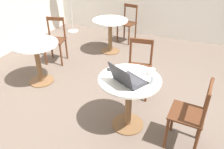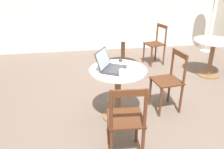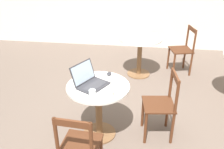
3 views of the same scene
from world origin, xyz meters
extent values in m
plane|color=#66564C|center=(0.00, 0.00, 0.00)|extent=(16.00, 16.00, 0.00)
cylinder|color=brown|center=(-0.26, -0.03, 0.01)|extent=(0.43, 0.43, 0.02)
cylinder|color=brown|center=(-0.26, -0.03, 0.36)|extent=(0.09, 0.09, 0.69)
cylinder|color=silver|center=(-0.26, -0.03, 0.72)|extent=(0.76, 0.76, 0.03)
cylinder|color=brown|center=(0.19, 1.75, 0.01)|extent=(0.43, 0.43, 0.02)
cylinder|color=brown|center=(0.19, 1.75, 0.36)|extent=(0.09, 0.09, 0.69)
cylinder|color=silver|center=(0.19, 1.75, 0.72)|extent=(0.76, 0.76, 0.03)
cylinder|color=#562D19|center=(-0.47, -0.57, 0.23)|extent=(0.04, 0.04, 0.46)
cube|color=#492715|center=(-0.32, -0.75, 0.47)|extent=(0.41, 0.41, 0.02)
cylinder|color=#562D19|center=(-0.49, -0.90, 0.69)|extent=(0.04, 0.04, 0.42)
cylinder|color=#562D19|center=(-0.17, -0.92, 0.69)|extent=(0.04, 0.04, 0.42)
cube|color=#562D19|center=(-0.33, -0.91, 0.86)|extent=(0.36, 0.05, 0.07)
cylinder|color=#562D19|center=(0.33, -0.13, 0.23)|extent=(0.04, 0.04, 0.46)
cylinder|color=#562D19|center=(0.29, 0.20, 0.23)|extent=(0.04, 0.04, 0.46)
cylinder|color=#562D19|center=(0.66, -0.09, 0.23)|extent=(0.04, 0.04, 0.46)
cylinder|color=#562D19|center=(0.62, 0.24, 0.23)|extent=(0.04, 0.04, 0.46)
cube|color=#492715|center=(0.48, 0.06, 0.47)|extent=(0.42, 0.42, 0.02)
cylinder|color=#562D19|center=(0.66, -0.09, 0.69)|extent=(0.04, 0.04, 0.42)
cylinder|color=#562D19|center=(0.62, 0.24, 0.69)|extent=(0.04, 0.04, 0.42)
cube|color=#562D19|center=(0.64, 0.08, 0.86)|extent=(0.07, 0.36, 0.07)
cylinder|color=#562D19|center=(0.83, 1.74, 0.23)|extent=(0.04, 0.04, 0.46)
cylinder|color=#562D19|center=(0.75, 2.06, 0.23)|extent=(0.04, 0.04, 0.46)
cylinder|color=#562D19|center=(1.15, 1.82, 0.23)|extent=(0.04, 0.04, 0.46)
cylinder|color=#562D19|center=(1.07, 2.14, 0.23)|extent=(0.04, 0.04, 0.46)
cube|color=#492715|center=(0.95, 1.94, 0.47)|extent=(0.46, 0.46, 0.02)
cylinder|color=#562D19|center=(1.15, 1.82, 0.69)|extent=(0.04, 0.04, 0.42)
cylinder|color=#562D19|center=(1.07, 2.14, 0.69)|extent=(0.04, 0.04, 0.42)
cube|color=#562D19|center=(1.11, 1.98, 0.86)|extent=(0.11, 0.36, 0.07)
cube|color=#2D2D33|center=(-0.31, -0.06, 0.75)|extent=(0.39, 0.43, 0.02)
cube|color=#38383D|center=(-0.30, -0.07, 0.76)|extent=(0.26, 0.33, 0.00)
cube|color=#2D2D33|center=(-0.45, 0.02, 0.87)|extent=(0.25, 0.35, 0.24)
cube|color=#9EB2C6|center=(-0.45, 0.02, 0.87)|extent=(0.22, 0.32, 0.21)
ellipsoid|color=#2D2D33|center=(-0.17, 0.26, 0.75)|extent=(0.06, 0.10, 0.03)
cylinder|color=silver|center=(-0.08, -0.25, 0.78)|extent=(0.08, 0.08, 0.08)
torus|color=silver|center=(-0.03, -0.25, 0.78)|extent=(0.05, 0.01, 0.05)
cylinder|color=silver|center=(-0.27, -0.32, 0.79)|extent=(0.07, 0.07, 0.11)
camera|label=1|loc=(-2.39, -0.68, 2.11)|focal=35.00mm
camera|label=2|loc=(-0.77, -2.63, 1.83)|focal=35.00mm
camera|label=3|loc=(0.23, -2.56, 2.24)|focal=40.00mm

